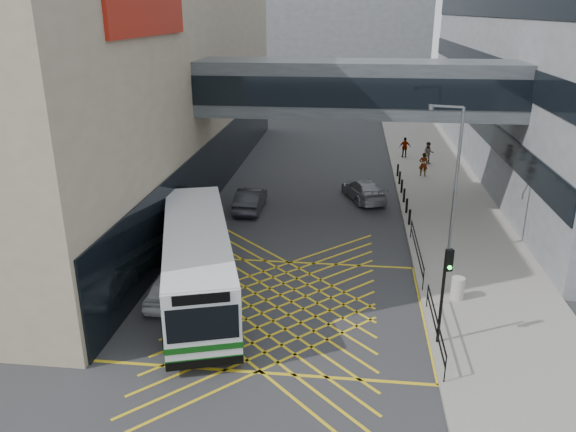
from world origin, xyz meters
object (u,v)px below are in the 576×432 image
(car_dark, at_px, (250,199))
(traffic_light, at_px, (445,283))
(pedestrian_b, at_px, (428,153))
(bus, at_px, (197,259))
(street_lamp, at_px, (453,173))
(pedestrian_a, at_px, (423,164))
(pedestrian_c, at_px, (405,147))
(car_white, at_px, (172,286))
(car_silver, at_px, (364,189))
(litter_bin, at_px, (457,288))

(car_dark, xyz_separation_m, traffic_light, (9.52, -14.03, 1.92))
(car_dark, bearing_deg, pedestrian_b, -135.28)
(bus, relative_size, street_lamp, 1.59)
(pedestrian_a, bearing_deg, bus, 64.10)
(car_dark, bearing_deg, street_lamp, 152.61)
(pedestrian_b, relative_size, pedestrian_c, 1.04)
(car_white, height_order, pedestrian_b, pedestrian_b)
(bus, height_order, traffic_light, traffic_light)
(pedestrian_a, relative_size, pedestrian_b, 1.00)
(car_white, distance_m, street_lamp, 14.10)
(car_silver, distance_m, street_lamp, 10.05)
(car_silver, distance_m, traffic_light, 17.16)
(car_dark, distance_m, street_lamp, 12.84)
(car_silver, xyz_separation_m, pedestrian_b, (5.14, 9.18, 0.31))
(pedestrian_a, bearing_deg, pedestrian_c, -76.08)
(pedestrian_a, height_order, pedestrian_c, pedestrian_a)
(street_lamp, distance_m, pedestrian_a, 14.49)
(car_white, distance_m, car_silver, 16.67)
(car_dark, distance_m, car_silver, 7.51)
(bus, distance_m, pedestrian_c, 27.31)
(car_white, relative_size, car_silver, 0.89)
(bus, xyz_separation_m, litter_bin, (10.97, 0.73, -1.08))
(litter_bin, xyz_separation_m, pedestrian_a, (0.59, 18.92, 0.38))
(pedestrian_a, relative_size, pedestrian_c, 1.04)
(traffic_light, height_order, pedestrian_c, traffic_light)
(traffic_light, xyz_separation_m, pedestrian_c, (0.90, 27.98, -1.63))
(car_silver, xyz_separation_m, pedestrian_c, (3.46, 11.12, 0.27))
(car_white, height_order, pedestrian_c, pedestrian_c)
(traffic_light, bearing_deg, litter_bin, 52.32)
(pedestrian_c, bearing_deg, traffic_light, 83.90)
(car_dark, height_order, street_lamp, street_lamp)
(traffic_light, height_order, pedestrian_a, traffic_light)
(street_lamp, relative_size, pedestrian_c, 4.43)
(bus, height_order, pedestrian_a, bus)
(pedestrian_b, bearing_deg, pedestrian_a, -102.01)
(bus, bearing_deg, car_dark, 71.69)
(pedestrian_a, bearing_deg, traffic_light, 89.99)
(bus, height_order, litter_bin, bus)
(street_lamp, height_order, pedestrian_b, street_lamp)
(traffic_light, distance_m, street_lamp, 8.67)
(street_lamp, xyz_separation_m, pedestrian_b, (1.15, 17.66, -3.32))
(traffic_light, bearing_deg, car_white, 148.70)
(car_white, height_order, pedestrian_a, pedestrian_a)
(car_dark, bearing_deg, traffic_light, 124.10)
(car_white, bearing_deg, pedestrian_b, -117.90)
(car_silver, bearing_deg, litter_bin, 86.95)
(car_silver, bearing_deg, pedestrian_b, -138.12)
(car_dark, xyz_separation_m, pedestrian_a, (11.33, 8.45, 0.32))
(car_silver, relative_size, traffic_light, 1.22)
(car_white, distance_m, car_dark, 11.74)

